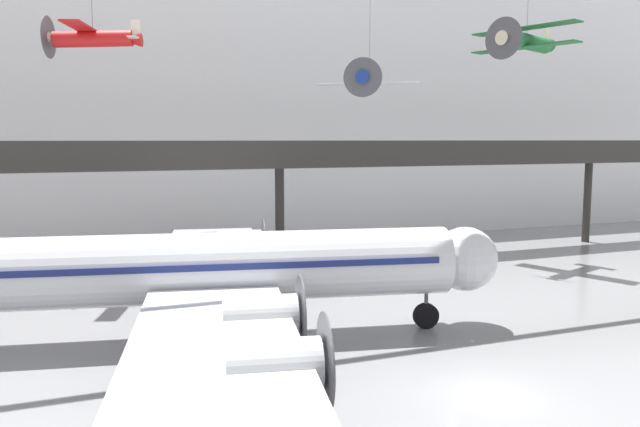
# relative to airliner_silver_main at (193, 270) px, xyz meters

# --- Properties ---
(ground_plane) EXTENTS (260.00, 260.00, 0.00)m
(ground_plane) POSITION_rel_airliner_silver_main_xyz_m (9.35, -10.43, -3.48)
(ground_plane) COLOR gray
(hangar_back_wall) EXTENTS (140.00, 3.00, 24.58)m
(hangar_back_wall) POSITION_rel_airliner_silver_main_xyz_m (9.35, 27.10, 8.81)
(hangar_back_wall) COLOR white
(hangar_back_wall) RESTS_ON ground
(mezzanine_walkway) EXTENTS (110.00, 3.20, 9.53)m
(mezzanine_walkway) POSITION_rel_airliner_silver_main_xyz_m (9.35, 15.09, 4.41)
(mezzanine_walkway) COLOR #2D2B28
(mezzanine_walkway) RESTS_ON ground
(airliner_silver_main) EXTENTS (30.84, 35.47, 9.93)m
(airliner_silver_main) POSITION_rel_airliner_silver_main_xyz_m (0.00, 0.00, 0.00)
(airliner_silver_main) COLOR silver
(airliner_silver_main) RESTS_ON ground
(suspended_plane_red_highwing) EXTENTS (6.16, 7.28, 5.89)m
(suspended_plane_red_highwing) POSITION_rel_airliner_silver_main_xyz_m (-3.70, 12.92, 12.41)
(suspended_plane_red_highwing) COLOR red
(suspended_plane_green_biplane) EXTENTS (7.26, 8.47, 5.10)m
(suspended_plane_green_biplane) POSITION_rel_airliner_silver_main_xyz_m (27.24, 10.33, 13.56)
(suspended_plane_green_biplane) COLOR #1E6B33
(suspended_plane_white_twin) EXTENTS (6.81, 6.29, 7.98)m
(suspended_plane_white_twin) POSITION_rel_airliner_silver_main_xyz_m (14.93, 12.05, 10.40)
(suspended_plane_white_twin) COLOR silver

